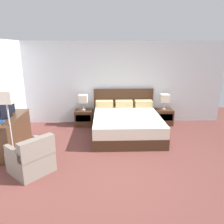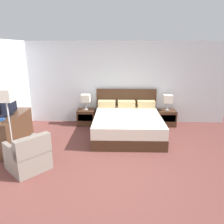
{
  "view_description": "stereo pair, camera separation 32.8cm",
  "coord_description": "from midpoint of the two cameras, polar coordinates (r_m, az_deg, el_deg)",
  "views": [
    {
      "loc": [
        -0.33,
        -3.54,
        2.31
      ],
      "look_at": [
        -0.14,
        1.76,
        0.75
      ],
      "focal_mm": 35.0,
      "sensor_mm": 36.0,
      "label": 1
    },
    {
      "loc": [
        -0.01,
        -3.54,
        2.31
      ],
      "look_at": [
        -0.14,
        1.76,
        0.75
      ],
      "focal_mm": 35.0,
      "sensor_mm": 36.0,
      "label": 2
    }
  ],
  "objects": [
    {
      "name": "bed",
      "position": [
        6.06,
        5.57,
        -3.03
      ],
      "size": [
        1.86,
        2.14,
        1.09
      ],
      "color": "#422819",
      "rests_on": "ground"
    },
    {
      "name": "dresser",
      "position": [
        5.61,
        -23.4,
        -4.68
      ],
      "size": [
        0.53,
        1.41,
        0.82
      ],
      "color": "#422819",
      "rests_on": "ground"
    },
    {
      "name": "tv",
      "position": [
        5.42,
        -24.2,
        1.49
      ],
      "size": [
        0.18,
        0.89,
        0.48
      ],
      "color": "black",
      "rests_on": "dresser"
    },
    {
      "name": "nightstand_right",
      "position": [
        6.99,
        15.36,
        -1.44
      ],
      "size": [
        0.53,
        0.46,
        0.48
      ],
      "color": "#422819",
      "rests_on": "ground"
    },
    {
      "name": "armchair_by_window",
      "position": [
        4.57,
        -19.0,
        -10.9
      ],
      "size": [
        0.97,
        0.97,
        0.76
      ],
      "color": "#70665B",
      "rests_on": "ground"
    },
    {
      "name": "ground_plane",
      "position": [
        4.23,
        3.68,
        -16.75
      ],
      "size": [
        9.63,
        9.63,
        0.0
      ],
      "primitive_type": "plane",
      "color": "brown"
    },
    {
      "name": "wall_back",
      "position": [
        6.86,
        2.89,
        7.56
      ],
      "size": [
        6.8,
        0.06,
        2.52
      ],
      "primitive_type": "cube",
      "color": "silver",
      "rests_on": "ground"
    },
    {
      "name": "nightstand_left",
      "position": [
        6.83,
        -5.37,
        -1.33
      ],
      "size": [
        0.53,
        0.46,
        0.48
      ],
      "color": "#422819",
      "rests_on": "ground"
    },
    {
      "name": "table_lamp_left",
      "position": [
        6.68,
        -5.5,
        3.52
      ],
      "size": [
        0.26,
        0.26,
        0.47
      ],
      "color": "#B7B7BC",
      "rests_on": "nightstand_left"
    },
    {
      "name": "table_lamp_right",
      "position": [
        6.84,
        15.73,
        3.28
      ],
      "size": [
        0.26,
        0.26,
        0.47
      ],
      "color": "#B7B7BC",
      "rests_on": "nightstand_right"
    },
    {
      "name": "floor_lamp",
      "position": [
        4.84,
        -24.16,
        2.57
      ],
      "size": [
        0.31,
        0.31,
        1.53
      ],
      "color": "#B7B7BC",
      "rests_on": "ground"
    }
  ]
}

